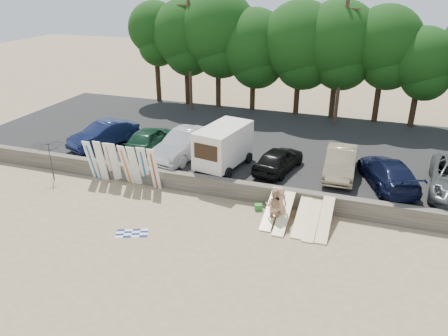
{
  "coord_description": "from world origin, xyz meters",
  "views": [
    {
      "loc": [
        4.49,
        -17.18,
        11.12
      ],
      "look_at": [
        -2.53,
        3.0,
        1.67
      ],
      "focal_mm": 35.0,
      "sensor_mm": 36.0,
      "label": 1
    }
  ],
  "objects": [
    {
      "name": "surfboard_upright_2",
      "position": [
        -9.34,
        2.62,
        1.26
      ],
      "size": [
        0.62,
        0.83,
        2.52
      ],
      "primitive_type": "cube",
      "rotation": [
        0.27,
        0.0,
        0.17
      ],
      "color": "white",
      "rests_on": "ground"
    },
    {
      "name": "utility_poles",
      "position": [
        2.0,
        16.0,
        5.43
      ],
      "size": [
        25.8,
        0.26,
        9.0
      ],
      "color": "#473321",
      "rests_on": "parking_lot"
    },
    {
      "name": "surfboard_upright_7",
      "position": [
        -6.44,
        2.41,
        1.28
      ],
      "size": [
        0.54,
        0.62,
        2.56
      ],
      "primitive_type": "cube",
      "rotation": [
        0.2,
        0.0,
        -0.07
      ],
      "color": "white",
      "rests_on": "ground"
    },
    {
      "name": "surfboard_low_0",
      "position": [
        0.49,
        1.56,
        0.51
      ],
      "size": [
        0.56,
        2.87,
        1.01
      ],
      "primitive_type": "cube",
      "rotation": [
        0.32,
        0.0,
        0.0
      ],
      "color": "#FFE3A0",
      "rests_on": "ground"
    },
    {
      "name": "surfboard_low_1",
      "position": [
        1.16,
        1.32,
        0.5
      ],
      "size": [
        0.56,
        2.87,
        1.0
      ],
      "primitive_type": "cube",
      "rotation": [
        0.32,
        0.0,
        0.0
      ],
      "color": "#FFE3A0",
      "rests_on": "ground"
    },
    {
      "name": "car_1",
      "position": [
        -8.74,
        6.34,
        1.48
      ],
      "size": [
        1.93,
        4.6,
        1.55
      ],
      "primitive_type": "imported",
      "rotation": [
        0.0,
        0.0,
        3.12
      ],
      "color": "#143723",
      "rests_on": "parking_lot"
    },
    {
      "name": "parking_lot",
      "position": [
        0.0,
        10.5,
        0.35
      ],
      "size": [
        44.0,
        14.5,
        0.7
      ],
      "primitive_type": "cube",
      "color": "#282828",
      "rests_on": "ground"
    },
    {
      "name": "gear_bag",
      "position": [
        2.94,
        2.4,
        0.11
      ],
      "size": [
        0.31,
        0.26,
        0.22
      ],
      "primitive_type": "cube",
      "rotation": [
        0.0,
        0.0,
        -0.02
      ],
      "color": "#D55719",
      "rests_on": "ground"
    },
    {
      "name": "box_trailer",
      "position": [
        -3.34,
        5.24,
        2.1
      ],
      "size": [
        2.8,
        4.21,
        2.5
      ],
      "rotation": [
        0.0,
        0.0,
        -0.18
      ],
      "color": "silver",
      "rests_on": "parking_lot"
    },
    {
      "name": "surfboard_upright_5",
      "position": [
        -7.7,
        2.46,
        1.27
      ],
      "size": [
        0.51,
        0.71,
        2.53
      ],
      "primitive_type": "cube",
      "rotation": [
        0.25,
        0.0,
        0.01
      ],
      "color": "white",
      "rests_on": "ground"
    },
    {
      "name": "surfboard_upright_3",
      "position": [
        -9.01,
        2.51,
        1.27
      ],
      "size": [
        0.57,
        0.7,
        2.55
      ],
      "primitive_type": "cube",
      "rotation": [
        0.23,
        0.0,
        0.11
      ],
      "color": "white",
      "rests_on": "ground"
    },
    {
      "name": "beachgoer_b",
      "position": [
        0.67,
        1.15,
        0.9
      ],
      "size": [
        0.87,
        0.68,
        1.79
      ],
      "primitive_type": "imported",
      "rotation": [
        0.0,
        0.0,
        3.14
      ],
      "color": "tan",
      "rests_on": "ground"
    },
    {
      "name": "car_2",
      "position": [
        -6.09,
        5.89,
        1.57
      ],
      "size": [
        2.79,
        5.5,
        1.73
      ],
      "primitive_type": "imported",
      "rotation": [
        0.0,
        0.0,
        -0.19
      ],
      "color": "#A9A9AF",
      "rests_on": "parking_lot"
    },
    {
      "name": "car_5",
      "position": [
        5.81,
        5.83,
        1.44
      ],
      "size": [
        3.74,
        5.53,
        1.49
      ],
      "primitive_type": "imported",
      "rotation": [
        0.0,
        0.0,
        3.5
      ],
      "color": "black",
      "rests_on": "parking_lot"
    },
    {
      "name": "cooler",
      "position": [
        -0.34,
        2.1,
        0.16
      ],
      "size": [
        0.46,
        0.42,
        0.32
      ],
      "primitive_type": "cube",
      "rotation": [
        0.0,
        0.0,
        0.37
      ],
      "color": "green",
      "rests_on": "ground"
    },
    {
      "name": "seawall",
      "position": [
        0.0,
        3.0,
        0.5
      ],
      "size": [
        44.0,
        0.5,
        1.0
      ],
      "primitive_type": "cube",
      "color": "#6B6356",
      "rests_on": "ground"
    },
    {
      "name": "car_0",
      "position": [
        -12.01,
        6.0,
        1.49
      ],
      "size": [
        3.36,
        5.07,
        1.58
      ],
      "primitive_type": "imported",
      "rotation": [
        0.0,
        0.0,
        -0.39
      ],
      "color": "#11193D",
      "rests_on": "parking_lot"
    },
    {
      "name": "beachgoer_a",
      "position": [
        0.92,
        1.33,
        0.95
      ],
      "size": [
        0.74,
        0.53,
        1.89
      ],
      "primitive_type": "imported",
      "rotation": [
        0.0,
        0.0,
        3.27
      ],
      "color": "tan",
      "rests_on": "ground"
    },
    {
      "name": "beach_towel",
      "position": [
        -5.37,
        -2.04,
        0.01
      ],
      "size": [
        1.96,
        1.96,
        0.0
      ],
      "primitive_type": "plane",
      "rotation": [
        0.0,
        0.0,
        0.39
      ],
      "color": "white",
      "rests_on": "ground"
    },
    {
      "name": "beach_umbrella",
      "position": [
        -12.83,
        1.62,
        1.2
      ],
      "size": [
        3.61,
        3.59,
        2.41
      ],
      "primitive_type": "imported",
      "rotation": [
        0.0,
        0.0,
        5.21
      ],
      "color": "black",
      "rests_on": "ground"
    },
    {
      "name": "surfboard_upright_0",
      "position": [
        -10.52,
        2.43,
        1.26
      ],
      "size": [
        0.51,
        0.73,
        2.53
      ],
      "primitive_type": "cube",
      "rotation": [
        0.26,
        0.0,
        -0.02
      ],
      "color": "white",
      "rests_on": "ground"
    },
    {
      "name": "ground",
      "position": [
        0.0,
        0.0,
        0.0
      ],
      "size": [
        120.0,
        120.0,
        0.0
      ],
      "primitive_type": "plane",
      "color": "tan",
      "rests_on": "ground"
    },
    {
      "name": "surfboard_low_3",
      "position": [
        2.55,
        1.31,
        0.42
      ],
      "size": [
        0.56,
        2.92,
        0.84
      ],
      "primitive_type": "cube",
      "rotation": [
        0.26,
        0.0,
        0.0
      ],
      "color": "#FFE3A0",
      "rests_on": "ground"
    },
    {
      "name": "surfboard_upright_6",
      "position": [
        -7.19,
        2.61,
        1.26
      ],
      "size": [
        0.59,
        0.8,
        2.52
      ],
      "primitive_type": "cube",
      "rotation": [
        0.27,
        0.0,
        0.13
      ],
      "color": "white",
      "rests_on": "ground"
    },
    {
      "name": "surfboard_upright_1",
      "position": [
        -9.9,
        2.46,
        1.28
      ],
      "size": [
        0.52,
        0.55,
        2.57
      ],
      "primitive_type": "cube",
      "rotation": [
        0.18,
        0.0,
        -0.03
      ],
      "color": "white",
      "rests_on": "ground"
    },
    {
      "name": "surfboard_upright_4",
      "position": [
        -8.24,
        2.45,
        1.27
      ],
      "size": [
        0.61,
        0.78,
        2.53
      ],
      "primitive_type": "cube",
      "rotation": [
        0.25,
        0.0,
        -0.16
      ],
      "color": "white",
      "rests_on": "ground"
    },
    {
      "name": "surfboard_low_2",
      "position": [
        2.03,
        1.43,
        0.45
      ],
      "size": [
        0.56,
        2.9,
        0.9
      ],
      "primitive_type": "cube",
      "rotation": [
        0.28,
        0.0,
        0.0
      ],
      "color": "#FFE3A0",
      "rests_on": "ground"
    },
    {
      "name": "treeline",
      "position": [
        -0.11,
        17.57,
        6.44
      ],
      "size": [
        33.01,
        6.32,
        9.53
      ],
      "color": "#382616",
      "rests_on": "parking_lot"
    },
    {
      "name": "car_4",
      "position": [
        3.27,
        6.38,
        1.46
      ],
      "size": [
        1.74,
        4.68,
        1.53
      ],
      "primitive_type": "imported",
      "rotation": [
        0.0,
        0.0,
        0.03
      ],
      "color": "#9D8964",
      "rests_on": "parking_lot"
    },
    {
      "name": "car_3",
      "position": [
        -0.15,
        5.75,
        1.41
      ],
      "size": [
        2.56,
        4.45,
        1.43
      ],
      "primitive_type": "imported",
      "rotation": [
        0.0,
        0.0,
        2.92
      ],
      "color": "black",
      "rests_on": "parking_lot"
    },
    {
      "name": "surfboard_low_4",
      "position": [
        3.14,
        1.35,
        0.53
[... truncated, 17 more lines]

